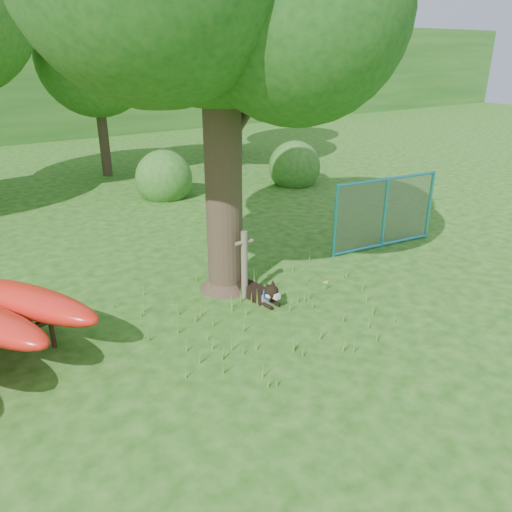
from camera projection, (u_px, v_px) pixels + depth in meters
ground at (287, 338)px, 8.15m from camera, size 80.00×80.00×0.00m
wooden_post at (244, 263)px, 9.24m from camera, size 0.36×0.13×1.33m
husky_dog at (260, 292)px, 9.31m from camera, size 0.37×1.17×0.52m
fence_section at (385, 213)px, 11.65m from camera, size 2.87×0.45×2.81m
wildflower_clump at (325, 283)px, 9.70m from camera, size 0.10×0.10×0.21m
bg_tree_c at (95, 59)px, 17.29m from camera, size 4.00×4.00×6.12m
bg_tree_d at (210, 28)px, 17.22m from camera, size 4.80×4.80×7.50m
bg_tree_e at (237, 28)px, 21.02m from camera, size 4.60×4.60×7.55m
shrub_right at (294, 184)px, 17.65m from camera, size 1.80×1.80×1.80m
shrub_mid at (165, 197)px, 16.06m from camera, size 1.80×1.80×1.80m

